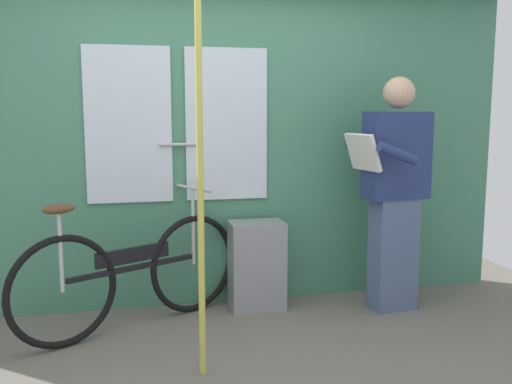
{
  "coord_description": "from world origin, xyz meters",
  "views": [
    {
      "loc": [
        -0.53,
        -2.97,
        1.43
      ],
      "look_at": [
        0.26,
        0.6,
        0.91
      ],
      "focal_mm": 39.0,
      "sensor_mm": 36.0,
      "label": 1
    }
  ],
  "objects": [
    {
      "name": "trash_bin_by_wall",
      "position": [
        0.34,
        0.9,
        0.32
      ],
      "size": [
        0.39,
        0.28,
        0.64
      ],
      "primitive_type": "cube",
      "color": "gray",
      "rests_on": "ground_plane"
    },
    {
      "name": "handrail_pole",
      "position": [
        -0.19,
        -0.07,
        1.16
      ],
      "size": [
        0.04,
        0.04,
        2.32
      ],
      "primitive_type": "cylinder",
      "color": "#C6C14C",
      "rests_on": "ground_plane"
    },
    {
      "name": "ground_plane",
      "position": [
        0.0,
        0.0,
        -0.02
      ],
      "size": [
        5.68,
        3.85,
        0.04
      ],
      "primitive_type": "cube",
      "color": "#666056"
    },
    {
      "name": "train_door_wall",
      "position": [
        -0.01,
        1.12,
        1.23
      ],
      "size": [
        4.68,
        0.28,
        2.36
      ],
      "color": "#427F60",
      "rests_on": "ground_plane"
    },
    {
      "name": "passenger_reading_newspaper",
      "position": [
        1.29,
        0.66,
        0.89
      ],
      "size": [
        0.6,
        0.52,
        1.68
      ],
      "rotation": [
        0.0,
        0.0,
        3.28
      ],
      "color": "slate",
      "rests_on": "ground_plane"
    },
    {
      "name": "bicycle_near_door",
      "position": [
        -0.55,
        0.69,
        0.38
      ],
      "size": [
        1.49,
        0.84,
        0.92
      ],
      "rotation": [
        0.0,
        0.0,
        0.5
      ],
      "color": "black",
      "rests_on": "ground_plane"
    }
  ]
}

